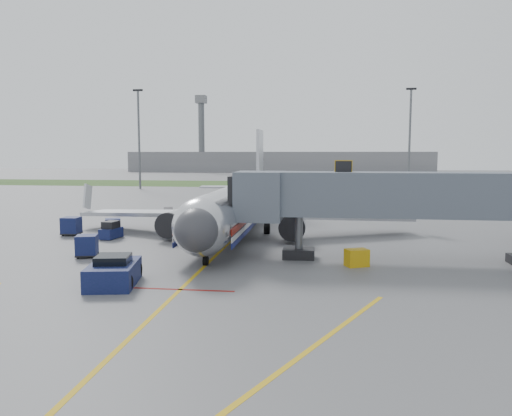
# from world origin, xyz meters

# --- Properties ---
(ground) EXTENTS (400.00, 400.00, 0.00)m
(ground) POSITION_xyz_m (0.00, 0.00, 0.00)
(ground) COLOR #565659
(ground) RESTS_ON ground
(grass_strip) EXTENTS (300.00, 25.00, 0.01)m
(grass_strip) POSITION_xyz_m (0.00, 90.00, 0.01)
(grass_strip) COLOR #2D4C1E
(grass_strip) RESTS_ON ground
(apron_markings) EXTENTS (21.52, 50.00, 0.01)m
(apron_markings) POSITION_xyz_m (0.00, -7.40, 0.00)
(apron_markings) COLOR gold
(apron_markings) RESTS_ON ground
(airliner) EXTENTS (32.10, 35.67, 10.25)m
(airliner) POSITION_xyz_m (0.00, 15.25, 2.65)
(airliner) COLOR silver
(airliner) RESTS_ON ground
(jet_bridge) EXTENTS (25.30, 4.00, 6.90)m
(jet_bridge) POSITION_xyz_m (12.86, 5.00, 4.47)
(jet_bridge) COLOR slate
(jet_bridge) RESTS_ON ground
(light_mast_left) EXTENTS (2.00, 0.44, 20.40)m
(light_mast_left) POSITION_xyz_m (-30.00, 70.00, 10.78)
(light_mast_left) COLOR #595B60
(light_mast_left) RESTS_ON ground
(light_mast_right) EXTENTS (2.00, 0.44, 20.40)m
(light_mast_right) POSITION_xyz_m (25.00, 75.00, 10.78)
(light_mast_right) COLOR #595B60
(light_mast_right) RESTS_ON ground
(distant_terminal) EXTENTS (120.00, 14.00, 8.00)m
(distant_terminal) POSITION_xyz_m (-10.00, 170.00, 4.00)
(distant_terminal) COLOR slate
(distant_terminal) RESTS_ON ground
(control_tower) EXTENTS (4.00, 4.00, 30.00)m
(control_tower) POSITION_xyz_m (-40.00, 165.00, 17.33)
(control_tower) COLOR #595B60
(control_tower) RESTS_ON ground
(pushback_tug) EXTENTS (3.21, 4.46, 1.69)m
(pushback_tug) POSITION_xyz_m (-4.00, -3.50, 0.71)
(pushback_tug) COLOR #0D183B
(pushback_tug) RESTS_ON ground
(baggage_tug) EXTENTS (1.45, 2.32, 1.52)m
(baggage_tug) POSITION_xyz_m (-10.56, 11.10, 0.67)
(baggage_tug) COLOR #0D183B
(baggage_tug) RESTS_ON ground
(baggage_cart_a) EXTENTS (1.80, 1.80, 1.57)m
(baggage_cart_a) POSITION_xyz_m (-9.01, 3.48, 0.80)
(baggage_cart_a) COLOR #0D183B
(baggage_cart_a) RESTS_ON ground
(baggage_cart_b) EXTENTS (1.82, 1.82, 1.48)m
(baggage_cart_b) POSITION_xyz_m (-11.23, 13.06, 0.75)
(baggage_cart_b) COLOR #0D183B
(baggage_cart_b) RESTS_ON ground
(baggage_cart_c) EXTENTS (1.63, 1.63, 1.64)m
(baggage_cart_c) POSITION_xyz_m (-14.86, 12.33, 0.83)
(baggage_cart_c) COLOR #0D183B
(baggage_cart_c) RESTS_ON ground
(belt_loader) EXTENTS (2.53, 4.31, 2.04)m
(belt_loader) POSITION_xyz_m (-6.81, 16.04, 0.51)
(belt_loader) COLOR #0D183B
(belt_loader) RESTS_ON ground
(ground_power_cart) EXTENTS (1.69, 1.45, 1.14)m
(ground_power_cart) POSITION_xyz_m (9.89, 3.00, 0.56)
(ground_power_cart) COLOR #C4940B
(ground_power_cart) RESTS_ON ground
(ramp_worker) EXTENTS (0.63, 0.67, 1.53)m
(ramp_worker) POSITION_xyz_m (-3.81, 9.43, 0.77)
(ramp_worker) COLOR #C7E01A
(ramp_worker) RESTS_ON ground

